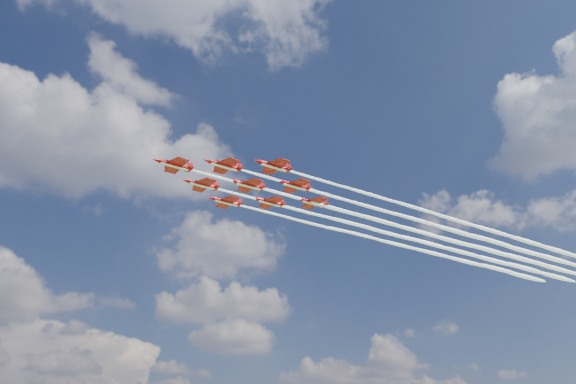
# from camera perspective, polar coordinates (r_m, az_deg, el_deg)

# --- Properties ---
(jet_lead) EXTENTS (146.93, 50.62, 2.76)m
(jet_lead) POSITION_cam_1_polar(r_m,az_deg,el_deg) (185.31, 9.91, -3.06)
(jet_lead) COLOR #A6090C
(jet_row2_port) EXTENTS (146.93, 50.62, 2.76)m
(jet_row2_port) POSITION_cam_1_polar(r_m,az_deg,el_deg) (188.23, 13.80, -3.04)
(jet_row2_port) COLOR #A6090C
(jet_row2_starb) EXTENTS (146.93, 50.62, 2.76)m
(jet_row2_starb) POSITION_cam_1_polar(r_m,az_deg,el_deg) (197.05, 10.99, -4.33)
(jet_row2_starb) COLOR #A6090C
(jet_row3_port) EXTENTS (146.93, 50.62, 2.76)m
(jet_row3_port) POSITION_cam_1_polar(r_m,az_deg,el_deg) (191.98, 17.55, -3.02)
(jet_row3_port) COLOR #A6090C
(jet_row3_centre) EXTENTS (146.93, 50.62, 2.76)m
(jet_row3_centre) POSITION_cam_1_polar(r_m,az_deg,el_deg) (200.18, 14.63, -4.29)
(jet_row3_centre) COLOR #A6090C
(jet_row3_starb) EXTENTS (146.93, 50.62, 2.76)m
(jet_row3_starb) POSITION_cam_1_polar(r_m,az_deg,el_deg) (208.94, 11.94, -5.46)
(jet_row3_starb) COLOR #A6090C
(jet_row4_port) EXTENTS (146.93, 50.62, 2.76)m
(jet_row4_port) POSITION_cam_1_polar(r_m,az_deg,el_deg) (204.09, 18.16, -4.25)
(jet_row4_port) COLOR #A6090C
(jet_row4_starb) EXTENTS (146.93, 50.62, 2.76)m
(jet_row4_starb) POSITION_cam_1_polar(r_m,az_deg,el_deg) (212.25, 15.37, -5.40)
(jet_row4_starb) COLOR #A6090C
(jet_tail) EXTENTS (146.93, 50.62, 2.76)m
(jet_tail) POSITION_cam_1_polar(r_m,az_deg,el_deg) (216.29, 18.69, -5.33)
(jet_tail) COLOR #A6090C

